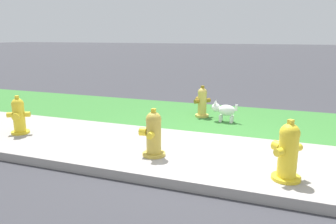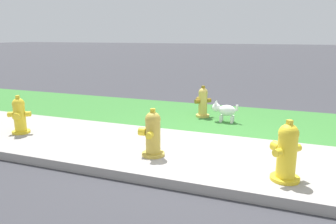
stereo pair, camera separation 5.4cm
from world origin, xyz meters
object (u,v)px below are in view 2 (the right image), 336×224
(fire_hydrant_far_end, at_px, (203,102))
(fire_hydrant_by_grass_verge, at_px, (287,152))
(fire_hydrant_at_driveway, at_px, (153,134))
(small_white_dog, at_px, (225,110))
(fire_hydrant_mid_block, at_px, (19,116))

(fire_hydrant_far_end, bearing_deg, fire_hydrant_by_grass_verge, -102.91)
(fire_hydrant_by_grass_verge, distance_m, fire_hydrant_at_driveway, 1.76)
(fire_hydrant_at_driveway, relative_size, fire_hydrant_far_end, 1.05)
(fire_hydrant_by_grass_verge, height_order, fire_hydrant_far_end, fire_hydrant_by_grass_verge)
(fire_hydrant_far_end, bearing_deg, small_white_dog, -71.36)
(fire_hydrant_by_grass_verge, xyz_separation_m, fire_hydrant_far_end, (-1.69, 2.62, -0.04))
(fire_hydrant_mid_block, bearing_deg, fire_hydrant_by_grass_verge, 146.16)
(fire_hydrant_at_driveway, xyz_separation_m, fire_hydrant_far_end, (0.06, 2.44, -0.02))
(fire_hydrant_by_grass_verge, bearing_deg, fire_hydrant_far_end, 72.19)
(fire_hydrant_by_grass_verge, height_order, fire_hydrant_mid_block, fire_hydrant_by_grass_verge)
(fire_hydrant_far_end, height_order, fire_hydrant_mid_block, fire_hydrant_mid_block)
(fire_hydrant_by_grass_verge, xyz_separation_m, fire_hydrant_at_driveway, (-1.75, 0.18, -0.03))
(fire_hydrant_by_grass_verge, xyz_separation_m, small_white_dog, (-1.19, 2.38, -0.12))
(fire_hydrant_at_driveway, relative_size, fire_hydrant_mid_block, 1.03)
(fire_hydrant_by_grass_verge, bearing_deg, fire_hydrant_mid_block, 124.59)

